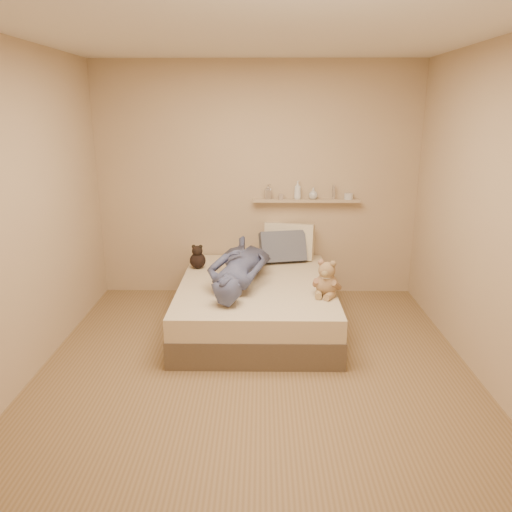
{
  "coord_description": "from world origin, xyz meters",
  "views": [
    {
      "loc": [
        0.05,
        -3.7,
        2.08
      ],
      "look_at": [
        0.0,
        0.65,
        0.8
      ],
      "focal_mm": 35.0,
      "sensor_mm": 36.0,
      "label": 1
    }
  ],
  "objects_px": {
    "person": "(240,265)",
    "pillow_cream": "(289,241)",
    "dark_plush": "(198,258)",
    "wall_shelf": "(306,200)",
    "bed": "(256,303)",
    "pillow_grey": "(283,247)",
    "game_console": "(230,289)",
    "teddy_bear": "(326,281)"
  },
  "relations": [
    {
      "from": "bed",
      "to": "teddy_bear",
      "type": "height_order",
      "value": "teddy_bear"
    },
    {
      "from": "game_console",
      "to": "pillow_grey",
      "type": "bearing_deg",
      "value": 68.49
    },
    {
      "from": "bed",
      "to": "pillow_cream",
      "type": "xyz_separation_m",
      "value": [
        0.36,
        0.83,
        0.43
      ]
    },
    {
      "from": "dark_plush",
      "to": "pillow_grey",
      "type": "xyz_separation_m",
      "value": [
        0.91,
        0.25,
        0.06
      ]
    },
    {
      "from": "game_console",
      "to": "dark_plush",
      "type": "xyz_separation_m",
      "value": [
        -0.41,
        1.03,
        -0.04
      ]
    },
    {
      "from": "bed",
      "to": "person",
      "type": "relative_size",
      "value": 1.3
    },
    {
      "from": "game_console",
      "to": "pillow_grey",
      "type": "xyz_separation_m",
      "value": [
        0.51,
        1.28,
        0.02
      ]
    },
    {
      "from": "dark_plush",
      "to": "wall_shelf",
      "type": "xyz_separation_m",
      "value": [
        1.18,
        0.47,
        0.54
      ]
    },
    {
      "from": "pillow_cream",
      "to": "dark_plush",
      "type": "bearing_deg",
      "value": -158.58
    },
    {
      "from": "person",
      "to": "pillow_cream",
      "type": "bearing_deg",
      "value": -112.91
    },
    {
      "from": "pillow_cream",
      "to": "pillow_grey",
      "type": "bearing_deg",
      "value": -119.18
    },
    {
      "from": "person",
      "to": "teddy_bear",
      "type": "bearing_deg",
      "value": 164.9
    },
    {
      "from": "dark_plush",
      "to": "wall_shelf",
      "type": "relative_size",
      "value": 0.22
    },
    {
      "from": "teddy_bear",
      "to": "bed",
      "type": "bearing_deg",
      "value": 150.47
    },
    {
      "from": "game_console",
      "to": "pillow_grey",
      "type": "distance_m",
      "value": 1.38
    },
    {
      "from": "game_console",
      "to": "teddy_bear",
      "type": "height_order",
      "value": "teddy_bear"
    },
    {
      "from": "bed",
      "to": "dark_plush",
      "type": "bearing_deg",
      "value": 145.01
    },
    {
      "from": "pillow_grey",
      "to": "person",
      "type": "distance_m",
      "value": 0.82
    },
    {
      "from": "teddy_bear",
      "to": "dark_plush",
      "type": "bearing_deg",
      "value": 147.68
    },
    {
      "from": "teddy_bear",
      "to": "pillow_cream",
      "type": "relative_size",
      "value": 0.62
    },
    {
      "from": "bed",
      "to": "pillow_grey",
      "type": "bearing_deg",
      "value": 67.59
    },
    {
      "from": "wall_shelf",
      "to": "person",
      "type": "bearing_deg",
      "value": -127.9
    },
    {
      "from": "teddy_bear",
      "to": "wall_shelf",
      "type": "distance_m",
      "value": 1.37
    },
    {
      "from": "game_console",
      "to": "pillow_grey",
      "type": "relative_size",
      "value": 0.35
    },
    {
      "from": "bed",
      "to": "wall_shelf",
      "type": "height_order",
      "value": "wall_shelf"
    },
    {
      "from": "pillow_cream",
      "to": "pillow_grey",
      "type": "height_order",
      "value": "pillow_cream"
    },
    {
      "from": "dark_plush",
      "to": "pillow_grey",
      "type": "height_order",
      "value": "pillow_grey"
    },
    {
      "from": "pillow_grey",
      "to": "pillow_cream",
      "type": "bearing_deg",
      "value": 60.82
    },
    {
      "from": "pillow_grey",
      "to": "wall_shelf",
      "type": "xyz_separation_m",
      "value": [
        0.27,
        0.22,
        0.48
      ]
    },
    {
      "from": "bed",
      "to": "person",
      "type": "distance_m",
      "value": 0.43
    },
    {
      "from": "bed",
      "to": "pillow_grey",
      "type": "xyz_separation_m",
      "value": [
        0.28,
        0.69,
        0.4
      ]
    },
    {
      "from": "dark_plush",
      "to": "bed",
      "type": "bearing_deg",
      "value": -34.99
    },
    {
      "from": "wall_shelf",
      "to": "game_console",
      "type": "bearing_deg",
      "value": -117.17
    },
    {
      "from": "teddy_bear",
      "to": "wall_shelf",
      "type": "bearing_deg",
      "value": 93.99
    },
    {
      "from": "game_console",
      "to": "dark_plush",
      "type": "distance_m",
      "value": 1.11
    },
    {
      "from": "dark_plush",
      "to": "person",
      "type": "height_order",
      "value": "person"
    },
    {
      "from": "game_console",
      "to": "pillow_cream",
      "type": "xyz_separation_m",
      "value": [
        0.58,
        1.42,
        0.05
      ]
    },
    {
      "from": "teddy_bear",
      "to": "pillow_grey",
      "type": "bearing_deg",
      "value": 108.61
    },
    {
      "from": "pillow_grey",
      "to": "person",
      "type": "xyz_separation_m",
      "value": [
        -0.44,
        -0.69,
        0.01
      ]
    },
    {
      "from": "dark_plush",
      "to": "person",
      "type": "distance_m",
      "value": 0.65
    },
    {
      "from": "game_console",
      "to": "teddy_bear",
      "type": "bearing_deg",
      "value": 15.1
    },
    {
      "from": "wall_shelf",
      "to": "pillow_grey",
      "type": "bearing_deg",
      "value": -140.47
    }
  ]
}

